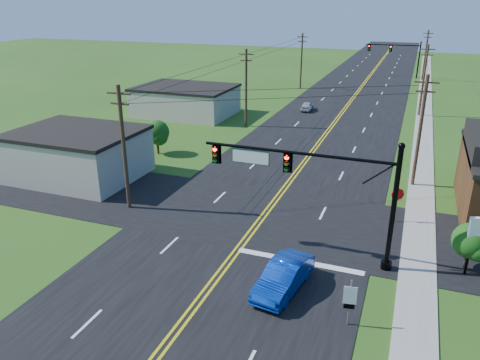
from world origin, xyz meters
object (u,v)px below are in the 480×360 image
at_px(signal_mast_far, 395,53).
at_px(stop_sign, 397,198).
at_px(signal_mast_main, 313,181).
at_px(route_sign, 350,299).
at_px(blue_car, 284,277).

height_order(signal_mast_far, stop_sign, signal_mast_far).
bearing_deg(stop_sign, signal_mast_main, -148.84).
bearing_deg(signal_mast_main, signal_mast_far, 89.92).
bearing_deg(signal_mast_main, route_sign, -61.03).
bearing_deg(route_sign, stop_sign, 73.57).
height_order(blue_car, route_sign, route_sign).
bearing_deg(signal_mast_main, stop_sign, 54.91).
bearing_deg(stop_sign, route_sign, -120.13).
distance_m(signal_mast_far, route_sign, 77.83).
relative_size(blue_car, route_sign, 1.93).
height_order(signal_mast_main, blue_car, signal_mast_main).
height_order(signal_mast_main, route_sign, signal_mast_main).
bearing_deg(blue_car, signal_mast_main, 92.63).
bearing_deg(blue_car, signal_mast_far, 98.42).
distance_m(signal_mast_far, blue_car, 76.13).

